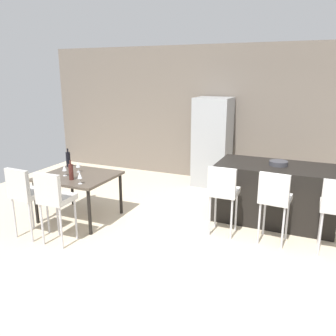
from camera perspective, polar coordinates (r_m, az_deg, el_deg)
ground_plane at (r=5.32m, az=8.38°, el=-10.56°), size 10.00×10.00×0.00m
back_wall at (r=7.48m, az=14.39°, el=8.29°), size 10.00×0.12×2.90m
kitchen_island at (r=5.80m, az=17.17°, el=-3.97°), size 1.82×0.93×0.92m
bar_chair_left at (r=5.02m, az=9.11°, el=-3.55°), size 0.41×0.41×1.05m
bar_chair_middle at (r=4.91m, az=17.20°, el=-4.52°), size 0.43×0.43×1.05m
dining_table at (r=5.73m, az=-14.57°, el=-1.79°), size 1.14×1.00×0.74m
dining_chair_near at (r=5.28m, az=-22.54°, el=-3.62°), size 0.42×0.42×1.05m
dining_chair_far at (r=4.94m, az=-18.33°, el=-4.51°), size 0.41×0.41×1.05m
wine_bottle_end at (r=5.45m, az=-15.72°, el=-0.61°), size 0.07×0.07×0.31m
wine_bottle_middle at (r=6.24m, az=-16.13°, el=1.43°), size 0.08×0.08×0.32m
wine_glass_left at (r=5.84m, az=-14.63°, el=0.53°), size 0.07×0.07×0.17m
wine_glass_right at (r=5.21m, az=-14.37°, el=-1.24°), size 0.07×0.07×0.17m
wine_glass_far at (r=5.69m, az=-16.73°, el=-0.03°), size 0.07×0.07×0.17m
refrigerator at (r=7.31m, az=7.35°, el=4.27°), size 0.72×0.68×1.84m
fruit_bowl at (r=5.66m, az=17.79°, el=0.76°), size 0.28×0.28×0.07m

